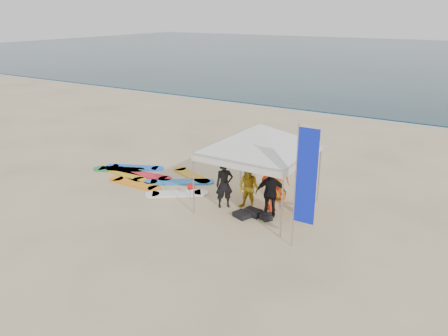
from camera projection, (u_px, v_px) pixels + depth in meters
ground at (153, 220)px, 14.16m from camera, size 120.00×120.00×0.00m
ocean at (427, 58)px, 62.24m from camera, size 160.00×84.00×0.08m
shoreline_foam at (333, 113)px, 28.75m from camera, size 160.00×1.20×0.01m
person_black_a at (224, 185)px, 14.85m from camera, size 0.71×0.69×1.64m
person_yellow at (249, 188)px, 14.67m from camera, size 0.77×0.61×1.56m
person_orange_a at (272, 184)px, 14.56m from camera, size 1.41×1.19×1.89m
person_black_b at (271, 193)px, 14.11m from camera, size 1.07×0.81×1.69m
person_orange_b at (279, 178)px, 15.48m from camera, size 0.88×0.70×1.59m
person_seated at (301, 204)px, 14.35m from camera, size 0.39×0.80×0.83m
canopy_tent at (260, 124)px, 14.13m from camera, size 4.46×4.46×3.37m
feather_flag at (305, 178)px, 11.74m from camera, size 0.61×0.04×3.65m
marker_pennant at (193, 187)px, 15.48m from camera, size 0.28×0.28×0.64m
gear_pile at (254, 214)px, 14.32m from camera, size 1.30×0.83×0.22m
surfboard_spread at (150, 177)px, 17.70m from camera, size 5.43×3.17×0.07m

